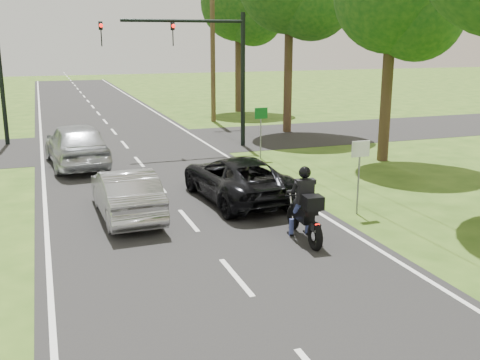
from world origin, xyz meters
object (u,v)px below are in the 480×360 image
dark_suv (237,178)px  silver_sedan (126,193)px  utility_pole_far (213,35)px  sign_white (360,159)px  silver_suv (76,144)px  sign_green (261,121)px  traffic_signal (203,56)px  motorcycle_rider (305,211)px

dark_suv → silver_sedan: silver_sedan is taller
utility_pole_far → sign_white: (-1.50, -19.02, -3.49)m
silver_sedan → utility_pole_far: 19.28m
silver_suv → sign_green: (7.29, -1.09, 0.72)m
sign_white → traffic_signal: bearing=97.0°
traffic_signal → sign_white: bearing=-83.0°
silver_sedan → utility_pole_far: size_ratio=0.42×
silver_suv → traffic_signal: (5.73, 1.93, 3.26)m
silver_sedan → silver_suv: size_ratio=0.82×
traffic_signal → sign_white: (1.36, -11.02, -2.54)m
traffic_signal → utility_pole_far: 8.55m
silver_suv → utility_pole_far: size_ratio=0.51×
traffic_signal → sign_green: size_ratio=3.00×
sign_white → sign_green: bearing=88.6°
dark_suv → sign_white: (2.76, -2.54, 0.91)m
traffic_signal → utility_pole_far: utility_pole_far is taller
silver_suv → utility_pole_far: (8.59, 9.93, 4.21)m
utility_pole_far → traffic_signal: bearing=-109.7°
motorcycle_rider → dark_suv: (-0.41, 3.95, -0.05)m
silver_sedan → utility_pole_far: (7.74, 17.11, 4.39)m
sign_green → dark_suv: bearing=-118.5°
motorcycle_rider → traffic_signal: 12.92m
silver_suv → sign_white: bearing=123.5°
traffic_signal → sign_green: bearing=-62.6°
sign_white → dark_suv: bearing=137.3°
motorcycle_rider → traffic_signal: traffic_signal is taller
traffic_signal → utility_pole_far: (2.86, 8.00, 0.95)m
dark_suv → silver_sedan: (-3.48, -0.63, 0.01)m
utility_pole_far → sign_white: bearing=-94.5°
silver_sedan → silver_suv: bearing=-85.1°
traffic_signal → dark_suv: bearing=-99.4°
utility_pole_far → sign_white: 19.39m
traffic_signal → sign_white: size_ratio=3.00×
silver_sedan → silver_suv: (-0.85, 7.18, 0.18)m
dark_suv → motorcycle_rider: bearing=91.9°
traffic_signal → sign_white: 11.39m
silver_sedan → traffic_signal: size_ratio=0.65×
utility_pole_far → sign_green: (-1.30, -11.02, -3.49)m
motorcycle_rider → sign_green: (2.55, 9.41, 0.86)m
motorcycle_rider → sign_white: size_ratio=1.03×
silver_sedan → sign_white: sign_white is taller
sign_white → utility_pole_far: bearing=85.5°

